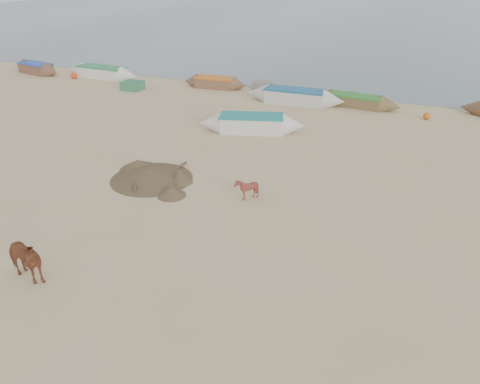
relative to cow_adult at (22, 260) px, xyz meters
name	(u,v)px	position (x,y,z in m)	size (l,w,h in m)	color
ground	(190,276)	(4.45, 2.08, -0.73)	(140.00, 140.00, 0.00)	tan
sea	(411,11)	(4.45, 84.08, -0.72)	(160.00, 160.00, 0.00)	slate
cow_adult	(22,260)	(0.00, 0.00, 0.00)	(0.79, 1.73, 1.46)	brown
calf_front	(247,189)	(4.17, 7.42, -0.27)	(0.75, 0.84, 0.93)	maroon
near_canoe	(252,123)	(1.44, 14.95, -0.24)	(5.87, 1.31, 0.98)	silver
debris_pile	(151,174)	(-0.38, 7.58, -0.47)	(3.60, 3.60, 0.52)	brown
waterline_canoes	(272,91)	(0.15, 22.22, -0.30)	(45.88, 3.55, 0.96)	brown
beach_clutter	(392,108)	(8.21, 21.56, -0.43)	(44.09, 4.95, 0.64)	#326F4A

